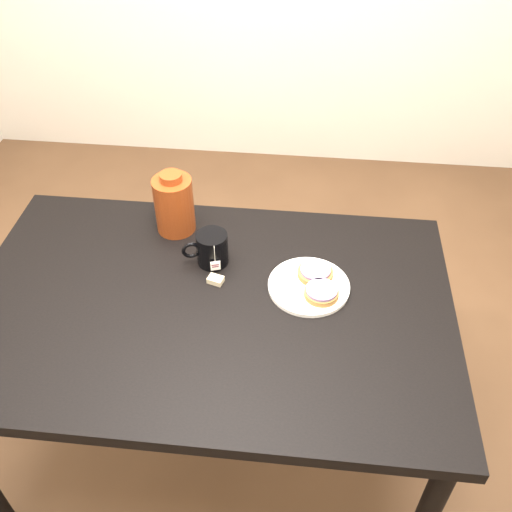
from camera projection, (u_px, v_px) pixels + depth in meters
The scene contains 8 objects.
ground_plane at pixel (220, 439), 2.14m from camera, with size 4.00×4.00×0.00m, color brown.
table at pixel (210, 321), 1.69m from camera, with size 1.40×0.90×0.75m.
plate at pixel (309, 286), 1.67m from camera, with size 0.24×0.24×0.02m.
bagel_back at pixel (315, 272), 1.69m from camera, with size 0.11×0.11×0.03m.
bagel_front at pixel (321, 292), 1.63m from camera, with size 0.14×0.14×0.03m.
mug at pixel (211, 248), 1.72m from camera, with size 0.15×0.12×0.11m.
teabag_pouch at pixel (216, 280), 1.69m from camera, with size 0.04×0.03×0.02m, color #C6B793.
bagel_package at pixel (174, 204), 1.82m from camera, with size 0.13×0.13×0.21m.
Camera 1 is at (0.25, -1.10, 1.94)m, focal length 40.00 mm.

